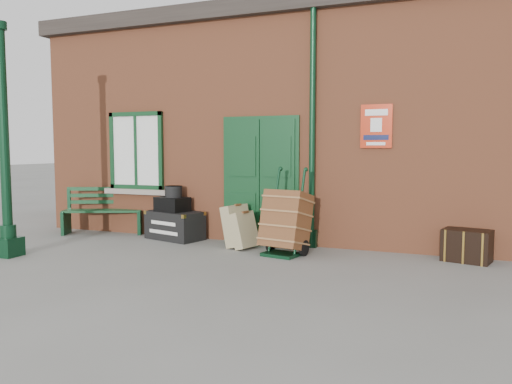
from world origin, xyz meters
The scene contains 11 objects.
ground centered at (0.00, 0.00, 0.00)m, with size 80.00×80.00×0.00m, color gray.
station_building centered at (0.00, 3.49, 2.16)m, with size 10.30×4.30×4.36m.
canopy_column centered at (-3.60, -1.00, 1.41)m, with size 0.34×0.34×3.61m.
bench centered at (-3.59, 1.32, 0.48)m, with size 1.60×1.06×0.95m.
houdini_trunk centered at (-1.93, 1.25, 0.26)m, with size 1.05×0.58×0.53m, color black.
strongbox centered at (-1.98, 1.25, 0.66)m, with size 0.58×0.42×0.26m, color black.
hatbox centered at (-1.95, 1.25, 0.89)m, with size 0.32×0.32×0.21m, color black.
suitcase_back centered at (-0.56, 1.01, 0.37)m, with size 0.20×0.51×0.71m, color tan.
suitcase_front centered at (-0.38, 0.91, 0.32)m, with size 0.18×0.46×0.61m, color tan.
porter_trolley centered at (0.41, 0.74, 0.53)m, with size 0.79×0.83×1.36m.
dark_trunk centered at (3.10, 1.25, 0.24)m, with size 0.67×0.44×0.48m, color black.
Camera 1 is at (2.86, -6.77, 1.69)m, focal length 35.00 mm.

